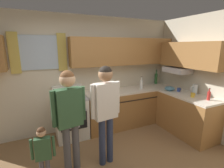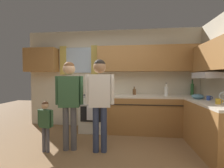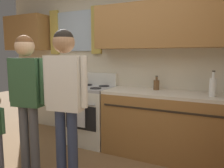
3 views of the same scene
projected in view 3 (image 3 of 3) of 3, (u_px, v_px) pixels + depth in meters
The scene contains 7 objects.
back_wall_unit at pixel (125, 49), 3.38m from camera, with size 4.60×0.42×2.60m.
kitchen_counter_run at pixel (216, 141), 2.39m from camera, with size 2.33×1.90×0.90m.
stove_oven at pixel (92, 113), 3.47m from camera, with size 0.65×0.67×1.10m.
bottle_squat_brown at pixel (156, 84), 3.10m from camera, with size 0.08×0.08×0.21m.
bottle_milk_white at pixel (213, 87), 2.58m from camera, with size 0.08×0.08×0.31m.
adult_holding_child at pixel (27, 88), 2.51m from camera, with size 0.50×0.22×1.62m.
adult_in_plaid at pixel (65, 89), 2.25m from camera, with size 0.51×0.22×1.65m.
Camera 3 is at (1.39, -1.35, 1.39)m, focal length 34.54 mm.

